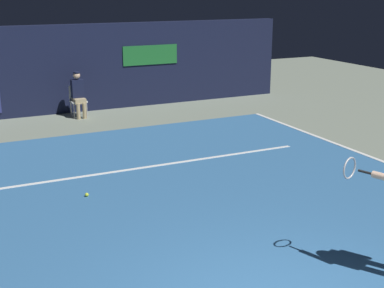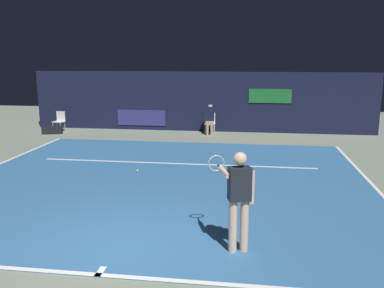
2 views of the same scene
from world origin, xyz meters
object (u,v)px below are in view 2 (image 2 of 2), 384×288
object	(u,v)px
tennis_player	(239,195)
equipment_bag	(52,130)
tennis_ball	(137,171)
line_judge_on_chair	(210,118)
courtside_chair_near	(59,120)

from	to	relation	value
tennis_player	equipment_bag	xyz separation A→B (m)	(-8.24, 9.91, -0.83)
equipment_bag	tennis_ball	bearing A→B (deg)	-61.85
line_judge_on_chair	courtside_chair_near	xyz separation A→B (m)	(-6.65, -0.25, -0.18)
courtside_chair_near	line_judge_on_chair	bearing A→B (deg)	2.18
tennis_player	tennis_ball	size ratio (longest dim) A/B	25.44
line_judge_on_chair	equipment_bag	size ratio (longest dim) A/B	1.57
tennis_player	equipment_bag	world-z (taller)	tennis_player
line_judge_on_chair	equipment_bag	xyz separation A→B (m)	(-6.71, -0.86, -0.53)
tennis_player	line_judge_on_chair	world-z (taller)	tennis_player
tennis_player	courtside_chair_near	distance (m)	13.33
tennis_ball	equipment_bag	size ratio (longest dim) A/B	0.08
courtside_chair_near	tennis_ball	bearing A→B (deg)	-49.16
tennis_player	courtside_chair_near	xyz separation A→B (m)	(-8.18, 10.51, -0.49)
courtside_chair_near	tennis_ball	xyz separation A→B (m)	(5.18, -6.00, -0.46)
tennis_player	line_judge_on_chair	size ratio (longest dim) A/B	1.31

